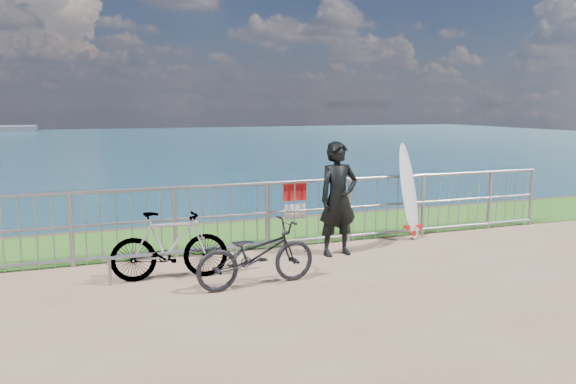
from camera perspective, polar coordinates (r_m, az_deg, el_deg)
name	(u,v)px	position (r m, az deg, el deg)	size (l,w,h in m)	color
grass_strip	(274,232)	(10.51, -1.43, -4.07)	(120.00, 120.00, 0.00)	#29621B
railing	(296,212)	(9.39, 0.84, -2.08)	(10.06, 0.10, 1.13)	gray
surfer	(338,199)	(8.83, 5.12, -0.71)	(0.66, 0.43, 1.80)	black
surfboard	(409,195)	(10.14, 12.20, -0.29)	(0.58, 0.55, 1.71)	white
bicycle_near	(256,254)	(7.39, -3.22, -6.31)	(0.57, 1.64, 0.86)	black
bicycle_far	(170,246)	(7.81, -11.93, -5.34)	(0.45, 1.58, 0.95)	black
bike_rack	(175,255)	(7.85, -11.43, -6.34)	(1.91, 0.05, 0.40)	gray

